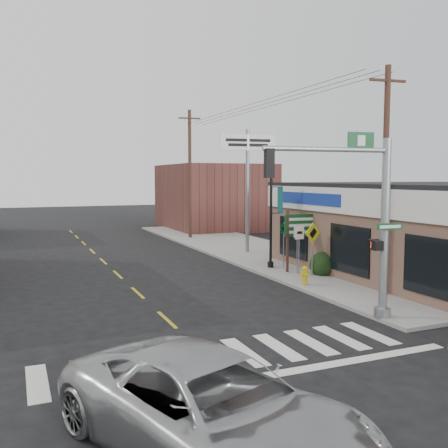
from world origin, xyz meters
name	(u,v)px	position (x,y,z in m)	size (l,w,h in m)	color
ground	(214,363)	(0.00, 0.00, 0.00)	(140.00, 140.00, 0.00)	black
sidewalk_right	(278,258)	(9.00, 13.00, 0.07)	(6.00, 38.00, 0.13)	gray
center_line	(138,293)	(0.00, 8.00, 0.01)	(0.12, 56.00, 0.01)	gold
crosswalk	(208,357)	(0.00, 0.40, 0.01)	(11.00, 2.20, 0.01)	silver
bldg_distant_right	(214,197)	(12.00, 30.00, 2.80)	(8.00, 10.00, 5.60)	brown
suv	(212,409)	(-1.56, -3.82, 0.82)	(2.73, 5.92, 1.65)	#ABADB0
traffic_signal_pole	(368,209)	(5.52, 1.26, 3.53)	(4.50, 0.37, 5.70)	gray
guide_sign	(300,232)	(7.90, 8.91, 1.98)	(1.64, 0.14, 2.87)	#4C2F23
fire_hydrant	(305,275)	(6.46, 6.20, 0.56)	(0.25, 0.25, 0.79)	gold
ped_crossing_sign	(313,239)	(7.78, 7.69, 1.78)	(0.92, 0.07, 2.38)	gray
lamp_post	(272,209)	(7.14, 10.28, 2.98)	(0.64, 0.50, 4.89)	black
dance_center_sign	(248,160)	(8.28, 15.41, 5.47)	(3.36, 0.21, 7.13)	gray
bare_tree	(415,203)	(9.83, 3.81, 3.49)	(2.14, 2.14, 4.28)	black
shrub_back	(322,265)	(8.40, 7.81, 0.57)	(1.16, 1.16, 0.87)	black
utility_pole_near	(385,179)	(8.24, 3.69, 4.43)	(1.46, 0.22, 8.38)	#4E3825
utility_pole_far	(190,173)	(7.50, 23.39, 4.83)	(1.60, 0.24, 9.18)	#463123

